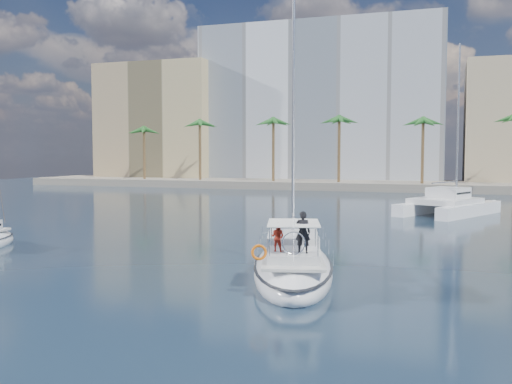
% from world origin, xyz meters
% --- Properties ---
extents(ground, '(160.00, 160.00, 0.00)m').
position_xyz_m(ground, '(0.00, 0.00, 0.00)').
color(ground, black).
rests_on(ground, ground).
extents(quay, '(120.00, 14.00, 1.20)m').
position_xyz_m(quay, '(0.00, 61.00, 0.60)').
color(quay, gray).
rests_on(quay, ground).
extents(building_modern, '(42.00, 16.00, 28.00)m').
position_xyz_m(building_modern, '(-12.00, 73.00, 14.00)').
color(building_modern, white).
rests_on(building_modern, ground).
extents(building_tan_left, '(22.00, 14.00, 22.00)m').
position_xyz_m(building_tan_left, '(-42.00, 69.00, 11.00)').
color(building_tan_left, tan).
rests_on(building_tan_left, ground).
extents(palm_left, '(3.60, 3.60, 12.30)m').
position_xyz_m(palm_left, '(-34.00, 57.00, 10.28)').
color(palm_left, brown).
rests_on(palm_left, ground).
extents(palm_centre, '(3.60, 3.60, 12.30)m').
position_xyz_m(palm_centre, '(0.00, 57.00, 10.28)').
color(palm_centre, brown).
rests_on(palm_centre, ground).
extents(main_sloop, '(6.32, 11.75, 16.65)m').
position_xyz_m(main_sloop, '(2.36, -4.00, 0.52)').
color(main_sloop, white).
rests_on(main_sloop, ground).
extents(catamaran, '(9.61, 11.98, 15.79)m').
position_xyz_m(catamaran, '(9.26, 26.05, 1.11)').
color(catamaran, white).
rests_on(catamaran, ground).
extents(seagull, '(1.01, 0.43, 0.19)m').
position_xyz_m(seagull, '(-1.29, 4.38, 0.73)').
color(seagull, silver).
rests_on(seagull, ground).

